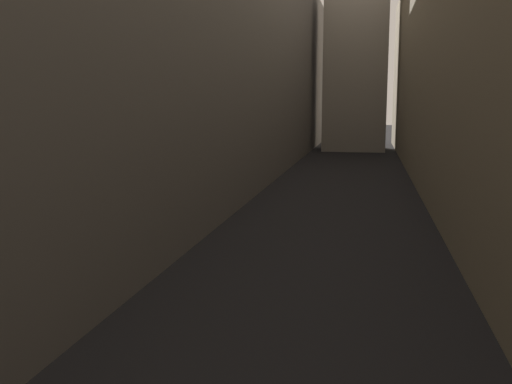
# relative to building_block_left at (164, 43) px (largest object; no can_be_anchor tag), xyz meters

# --- Properties ---
(ground_plane) EXTENTS (264.00, 264.00, 0.00)m
(ground_plane) POSITION_rel_building_block_left_xyz_m (12.54, -2.00, -10.47)
(ground_plane) COLOR black
(building_block_left) EXTENTS (14.08, 108.00, 20.94)m
(building_block_left) POSITION_rel_building_block_left_xyz_m (0.00, 0.00, 0.00)
(building_block_left) COLOR slate
(building_block_left) RESTS_ON ground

